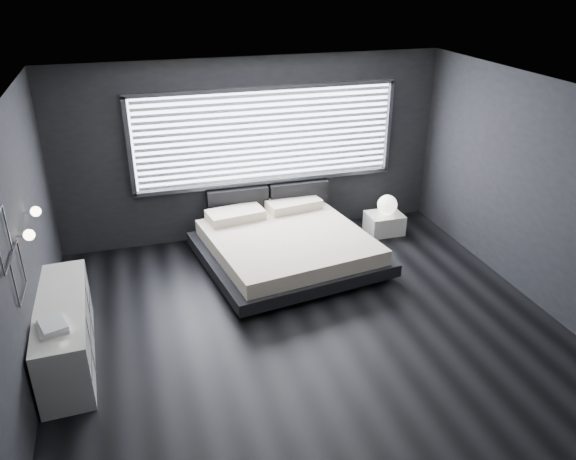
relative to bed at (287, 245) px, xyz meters
name	(u,v)px	position (x,y,z in m)	size (l,w,h in m)	color
room	(309,221)	(-0.20, -1.59, 1.11)	(6.04, 6.00, 2.80)	black
window	(266,137)	(0.00, 1.10, 1.32)	(4.14, 0.09, 1.52)	white
headboard	(269,201)	(0.01, 1.05, 0.28)	(1.96, 0.16, 0.52)	black
sconce_near	(29,235)	(-3.08, -1.54, 1.31)	(0.18, 0.11, 0.11)	silver
sconce_far	(35,211)	(-3.08, -0.94, 1.31)	(0.18, 0.11, 0.11)	silver
wall_art_upper	(3,240)	(-3.17, -2.14, 1.56)	(0.01, 0.48, 0.48)	#47474C
wall_art_lower	(18,273)	(-3.17, -1.89, 1.09)	(0.01, 0.48, 0.48)	#47474C
bed	(287,245)	(0.00, 0.00, 0.00)	(2.71, 2.62, 0.62)	black
nightstand	(384,223)	(1.82, 0.54, -0.12)	(0.56, 0.47, 0.33)	white
orb_lamp	(387,205)	(1.85, 0.55, 0.20)	(0.32, 0.32, 0.32)	white
dresser	(66,331)	(-2.95, -1.46, 0.09)	(0.60, 1.88, 0.75)	white
book_stack	(52,325)	(-2.97, -1.94, 0.49)	(0.34, 0.41, 0.07)	white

